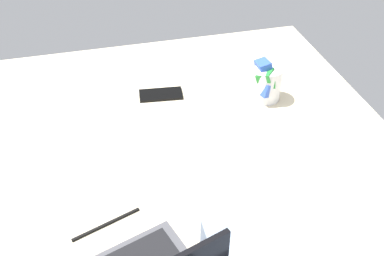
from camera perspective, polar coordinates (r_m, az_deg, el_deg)
The scene contains 4 objects.
bed_mattress at distance 124.55cm, azimuth -13.16°, elevation -9.54°, with size 180.00×140.00×18.00cm, color beige.
snack_cup at distance 141.91cm, azimuth 9.65°, elevation 5.76°, with size 9.51×9.52×13.49cm.
cell_phone at distance 144.63cm, azimuth -4.06°, elevation 4.36°, with size 6.80×14.00×0.80cm, color black.
charger_cable at distance 106.82cm, azimuth -11.03°, elevation -12.15°, with size 17.00×0.60×0.60cm, color black.
Camera 1 is at (-7.46, 84.55, 100.14)cm, focal length 41.15 mm.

